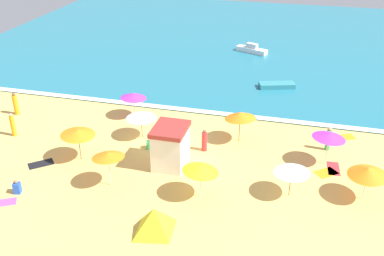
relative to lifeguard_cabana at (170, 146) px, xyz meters
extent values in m
plane|color=#EDBC60|center=(-0.57, 2.11, -1.45)|extent=(60.00, 60.00, 0.00)
cube|color=teal|center=(-0.57, 30.11, -1.40)|extent=(60.00, 44.00, 0.10)
cube|color=white|center=(-0.57, 8.41, -1.34)|extent=(57.00, 0.70, 0.01)
cube|color=white|center=(0.00, 0.00, -0.16)|extent=(2.02, 2.49, 2.57)
cube|color=#A5332D|center=(0.00, 0.00, 1.26)|extent=(2.14, 2.66, 0.29)
cylinder|color=silver|center=(-2.93, -3.15, -0.31)|extent=(0.05, 0.05, 2.29)
cone|color=orange|center=(-2.93, -3.15, 0.73)|extent=(2.76, 2.76, 0.52)
cylinder|color=#4C3823|center=(7.84, -1.45, -0.43)|extent=(0.05, 0.05, 2.04)
cone|color=white|center=(7.84, -1.45, 0.41)|extent=(2.62, 2.61, 0.56)
cylinder|color=silver|center=(12.08, -0.69, -0.39)|extent=(0.05, 0.05, 2.11)
cone|color=orange|center=(12.08, -0.69, 0.47)|extent=(3.21, 3.20, 0.64)
cylinder|color=silver|center=(-4.97, 6.21, -0.43)|extent=(0.05, 0.05, 2.04)
cone|color=#B733C6|center=(-4.97, 6.21, 0.44)|extent=(2.95, 2.95, 0.56)
cylinder|color=#4C3823|center=(3.86, 4.41, -0.31)|extent=(0.05, 0.05, 2.27)
cone|color=orange|center=(3.86, 4.41, 0.64)|extent=(3.11, 3.10, 0.68)
cylinder|color=silver|center=(9.95, 2.80, -0.33)|extent=(0.05, 0.05, 2.24)
cone|color=#B733C6|center=(9.95, 2.80, 0.67)|extent=(3.00, 2.99, 0.51)
cylinder|color=silver|center=(2.74, -2.91, -0.34)|extent=(0.05, 0.05, 2.22)
cone|color=yellow|center=(2.74, -2.91, 0.59)|extent=(3.06, 3.05, 0.70)
cylinder|color=#4C3823|center=(-3.19, 3.15, -0.51)|extent=(0.05, 0.05, 1.87)
cone|color=white|center=(-3.19, 3.15, 0.31)|extent=(3.04, 3.04, 0.35)
cylinder|color=#4C3823|center=(-6.14, -0.84, -0.34)|extent=(0.05, 0.05, 2.22)
cone|color=orange|center=(-6.14, -0.84, 0.63)|extent=(2.59, 2.58, 0.51)
pyramid|color=yellow|center=(1.09, -6.51, -0.71)|extent=(2.76, 2.80, 1.48)
cube|color=blue|center=(-8.05, -5.32, -1.10)|extent=(0.49, 0.49, 0.70)
sphere|color=#9E6B47|center=(-8.05, -5.32, -0.64)|extent=(0.22, 0.22, 0.22)
cylinder|color=red|center=(1.71, 2.45, -0.75)|extent=(0.40, 0.40, 1.40)
sphere|color=brown|center=(1.71, 2.45, 0.07)|extent=(0.25, 0.25, 0.25)
cylinder|color=orange|center=(-12.55, 0.99, -0.64)|extent=(0.45, 0.45, 1.62)
sphere|color=#DBA884|center=(-12.55, 0.99, 0.27)|extent=(0.23, 0.23, 0.23)
cylinder|color=green|center=(10.09, 4.73, -0.68)|extent=(0.37, 0.37, 1.54)
sphere|color=#DBA884|center=(10.09, 4.73, 0.21)|extent=(0.26, 0.26, 0.26)
cube|color=green|center=(-2.12, 1.75, -1.16)|extent=(0.56, 0.56, 0.58)
sphere|color=#DBA884|center=(-2.12, 1.75, -0.78)|extent=(0.20, 0.20, 0.20)
cylinder|color=orange|center=(-14.52, 4.28, -0.62)|extent=(0.55, 0.55, 1.65)
sphere|color=brown|center=(-14.52, 4.28, 0.32)|extent=(0.26, 0.26, 0.26)
cube|color=red|center=(10.51, 2.27, -1.44)|extent=(0.87, 1.73, 0.01)
cube|color=#D84CA5|center=(-8.30, -6.41, -1.44)|extent=(1.61, 1.34, 0.01)
cube|color=orange|center=(11.46, 6.96, -1.44)|extent=(1.60, 1.39, 0.01)
cube|color=black|center=(-8.48, -2.08, -1.44)|extent=(1.81, 1.74, 0.01)
cube|color=orange|center=(10.04, 1.64, -1.44)|extent=(1.70, 1.65, 0.01)
cube|color=teal|center=(5.66, 15.19, -1.13)|extent=(3.45, 2.10, 0.44)
cube|color=white|center=(1.97, 24.97, -1.08)|extent=(3.74, 2.24, 0.54)
cube|color=silver|center=(1.97, 24.97, -0.55)|extent=(1.40, 1.00, 0.52)
camera|label=1|loc=(7.68, -23.91, 14.50)|focal=41.51mm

